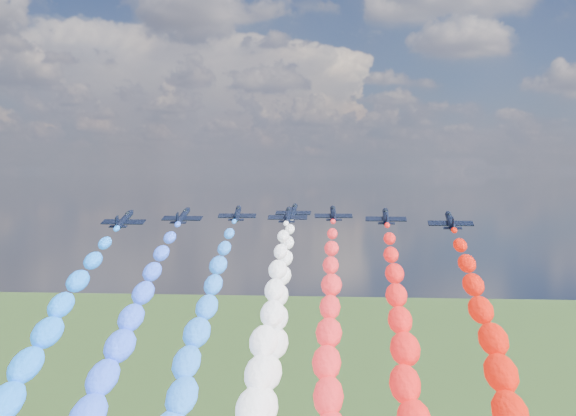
# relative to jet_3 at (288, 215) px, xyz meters

# --- Properties ---
(jet_0) EXTENTS (9.16, 12.38, 5.88)m
(jet_0) POSITION_rel_jet_3_xyz_m (-32.76, -16.55, 0.00)
(jet_0) COLOR black
(trail_0) EXTENTS (6.10, 93.29, 47.12)m
(trail_0) POSITION_rel_jet_3_xyz_m (-32.76, -65.00, -21.93)
(trail_0) COLOR #1774FD
(jet_1) EXTENTS (9.40, 12.55, 5.88)m
(jet_1) POSITION_rel_jet_3_xyz_m (-23.20, -4.73, 0.00)
(jet_1) COLOR black
(trail_1) EXTENTS (6.10, 93.29, 47.12)m
(trail_1) POSITION_rel_jet_3_xyz_m (-23.20, -53.18, -21.93)
(trail_1) COLOR #2E59FF
(jet_2) EXTENTS (9.69, 12.75, 5.88)m
(jet_2) POSITION_rel_jet_3_xyz_m (-12.37, 5.00, 0.00)
(jet_2) COLOR black
(trail_2) EXTENTS (6.10, 93.29, 47.12)m
(trail_2) POSITION_rel_jet_3_xyz_m (-12.37, -43.45, -21.93)
(trail_2) COLOR blue
(jet_3) EXTENTS (9.01, 12.27, 5.88)m
(jet_3) POSITION_rel_jet_3_xyz_m (0.00, 0.00, 0.00)
(jet_3) COLOR black
(trail_3) EXTENTS (6.10, 93.29, 47.12)m
(trail_3) POSITION_rel_jet_3_xyz_m (0.00, -48.45, -21.93)
(trail_3) COLOR white
(jet_4) EXTENTS (9.43, 12.57, 5.88)m
(jet_4) POSITION_rel_jet_3_xyz_m (0.07, 17.48, 0.00)
(jet_4) COLOR black
(trail_4) EXTENTS (6.10, 93.29, 47.12)m
(trail_4) POSITION_rel_jet_3_xyz_m (0.07, -30.97, -21.93)
(trail_4) COLOR white
(jet_5) EXTENTS (9.48, 12.61, 5.88)m
(jet_5) POSITION_rel_jet_3_xyz_m (10.30, 6.50, 0.00)
(jet_5) COLOR black
(trail_5) EXTENTS (6.10, 93.29, 47.12)m
(trail_5) POSITION_rel_jet_3_xyz_m (10.30, -41.95, -21.93)
(trail_5) COLOR red
(jet_6) EXTENTS (9.29, 12.47, 5.88)m
(jet_6) POSITION_rel_jet_3_xyz_m (21.95, -3.58, 0.00)
(jet_6) COLOR black
(trail_6) EXTENTS (6.10, 93.29, 47.12)m
(trail_6) POSITION_rel_jet_3_xyz_m (21.95, -52.03, -21.93)
(trail_6) COLOR red
(jet_7) EXTENTS (9.36, 12.52, 5.88)m
(jet_7) POSITION_rel_jet_3_xyz_m (34.12, -15.23, 0.00)
(jet_7) COLOR black
(trail_7) EXTENTS (6.10, 93.29, 47.12)m
(trail_7) POSITION_rel_jet_3_xyz_m (34.12, -63.68, -21.93)
(trail_7) COLOR red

